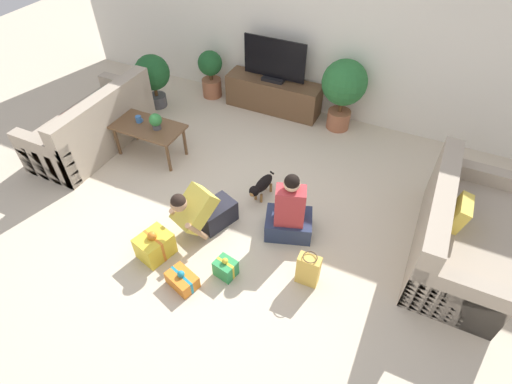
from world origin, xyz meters
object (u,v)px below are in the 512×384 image
Objects in this scene: coffee_table at (148,130)px; tabletop_plant at (156,121)px; sofa_left at (94,127)px; tv at (274,62)px; person_sitting at (289,214)px; potted_plant_back_left at (211,71)px; potted_plant_back_right at (344,87)px; gift_box_c at (182,280)px; person_kneeling at (203,211)px; dog at (261,186)px; gift_box_a at (226,268)px; tv_console at (273,95)px; potted_plant_corner_left at (153,75)px; gift_box_b at (155,246)px; gift_bag_a at (308,270)px; mug at (139,119)px; sofa_right at (457,234)px.

tabletop_plant is (0.16, 0.00, 0.18)m from coffee_table.
sofa_left is 1.84× the size of tv.
potted_plant_back_left is at bearing -63.46° from person_sitting.
potted_plant_back_right is 3.53m from gift_box_c.
person_kneeling is 0.88× the size of person_sitting.
person_kneeling is at bearing -107.65° from dog.
person_sitting reaches higher than gift_box_a.
potted_plant_back_right is (2.17, 1.77, 0.27)m from coffee_table.
tv_console is 2.75m from person_kneeling.
gift_box_b is at bearing -54.80° from potted_plant_corner_left.
tv is 2.44× the size of gift_bag_a.
coffee_table is 8.11× the size of mug.
potted_plant_back_left is 3.43m from gift_box_b.
sofa_left is 2.37m from person_kneeling.
person_sitting is (0.12, -2.31, -0.37)m from potted_plant_back_right.
gift_box_c is (2.42, -1.50, -0.23)m from sofa_left.
dog is (1.76, -0.14, -0.22)m from coffee_table.
sofa_right is 8.14× the size of tabletop_plant.
coffee_table is 0.90× the size of potted_plant_back_right.
dog is at bearing -4.69° from coffee_table.
person_kneeling is at bearing -82.95° from tv_console.
sofa_left is 1.29m from potted_plant_corner_left.
person_kneeling is (-2.59, -0.87, 0.01)m from sofa_right.
potted_plant_corner_left reaches higher than coffee_table.
dog is 1.95m from mug.
person_kneeling is (0.34, -2.73, 0.06)m from tv_console.
gift_bag_a is (1.61, 0.38, 0.05)m from gift_box_b.
gift_box_b is (0.04, -3.27, -0.11)m from tv_console.
potted_plant_back_right reaches higher than tabletop_plant.
potted_plant_corner_left reaches higher than gift_box_a.
person_sitting is 0.67m from dog.
sofa_right reaches higher than gift_bag_a.
tv is 1.09× the size of person_sitting.
potted_plant_corner_left is at bearing 160.80° from dog.
mug is at bearing -143.13° from potted_plant_back_right.
tabletop_plant is (-0.94, 1.45, 0.45)m from gift_box_b.
potted_plant_corner_left is 3.60m from gift_box_c.
gift_box_b is (1.80, -2.55, -0.39)m from potted_plant_corner_left.
sofa_left is at bearing -172.11° from dog.
mug is (0.70, 0.18, 0.21)m from sofa_left.
sofa_left is 4.34× the size of gift_box_b.
sofa_left is 1.68× the size of potted_plant_back_right.
potted_plant_back_right reaches higher than sofa_left.
potted_plant_corner_left is 7.16× the size of mug.
gift_bag_a is at bearing -32.44° from potted_plant_corner_left.
tv is 3.33m from gift_box_b.
sofa_right is at bearing -32.47° from tv.
sofa_right is at bearing 32.00° from gift_box_a.
potted_plant_back_right reaches higher than gift_box_b.
person_sitting is at bearing -14.37° from tabletop_plant.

